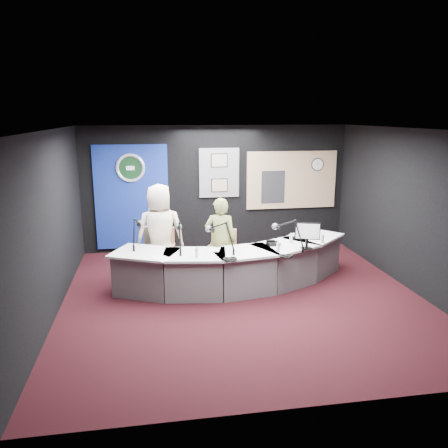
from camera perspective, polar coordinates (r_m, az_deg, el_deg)
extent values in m
plane|color=black|center=(7.75, 2.46, -9.28)|extent=(6.00, 6.00, 0.00)
cube|color=silver|center=(7.13, 2.70, 11.90)|extent=(6.00, 6.00, 0.02)
cube|color=black|center=(10.21, -0.92, 4.58)|extent=(6.00, 0.02, 2.80)
cube|color=black|center=(4.54, 10.48, -7.50)|extent=(6.00, 0.02, 2.80)
cube|color=black|center=(7.32, -21.08, -0.04)|extent=(0.02, 6.00, 2.80)
cube|color=black|center=(8.45, 22.91, 1.55)|extent=(0.02, 6.00, 2.80)
cube|color=navy|center=(10.11, -11.62, 3.34)|extent=(1.60, 0.05, 2.30)
torus|color=silver|center=(9.97, -11.81, 6.97)|extent=(0.63, 0.07, 0.63)
cylinder|color=black|center=(9.98, -11.81, 6.98)|extent=(0.48, 0.01, 0.48)
cube|color=slate|center=(10.14, -0.62, 6.52)|extent=(0.90, 0.04, 1.10)
cube|color=gray|center=(10.08, -0.60, 8.07)|extent=(0.34, 0.02, 0.27)
cube|color=gray|center=(10.15, -0.59, 4.93)|extent=(0.34, 0.02, 0.27)
cube|color=tan|center=(10.56, 8.58, 5.56)|extent=(2.12, 0.06, 1.32)
cube|color=beige|center=(10.55, 8.60, 5.55)|extent=(2.00, 0.02, 1.20)
cube|color=black|center=(10.42, 6.24, 4.69)|extent=(0.55, 0.02, 0.75)
cylinder|color=white|center=(10.69, 11.79, 7.41)|extent=(0.28, 0.01, 0.28)
cube|color=slate|center=(8.65, -8.46, -2.56)|extent=(0.51, 0.17, 0.70)
imported|color=beige|center=(8.34, -8.11, -1.12)|extent=(0.91, 0.62, 1.82)
imported|color=olive|center=(8.22, -0.46, -2.05)|extent=(0.66, 0.52, 1.58)
cube|color=black|center=(7.88, 10.52, -0.87)|extent=(0.39, 0.13, 0.27)
cube|color=black|center=(8.10, 6.26, -2.49)|extent=(0.23, 0.19, 0.05)
torus|color=black|center=(7.46, 7.89, -4.02)|extent=(0.19, 0.19, 0.03)
torus|color=black|center=(7.24, 0.77, -4.43)|extent=(0.23, 0.23, 0.04)
cube|color=white|center=(7.38, -7.92, -4.36)|extent=(0.39, 0.41, 0.00)
cube|color=white|center=(7.79, -1.26, -3.25)|extent=(0.25, 0.31, 0.00)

